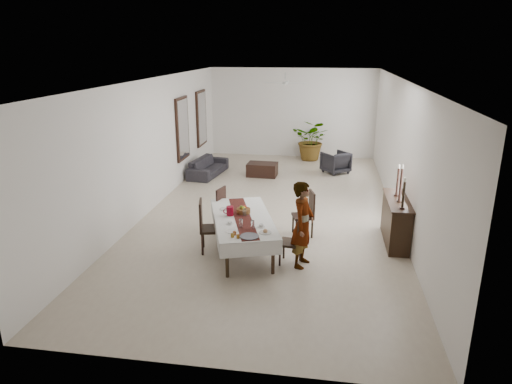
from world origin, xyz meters
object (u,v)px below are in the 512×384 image
object	(u,v)px
dining_table_top	(243,219)
sofa	(208,167)
woman	(303,225)
sideboard_body	(396,222)
red_pitcher	(230,211)

from	to	relation	value
dining_table_top	sofa	world-z (taller)	dining_table_top
woman	sideboard_body	size ratio (longest dim) A/B	1.07
woman	sofa	size ratio (longest dim) A/B	0.88
sideboard_body	sofa	distance (m)	6.88
sofa	dining_table_top	bearing A→B (deg)	-150.53
red_pitcher	sideboard_body	distance (m)	3.46
red_pitcher	sideboard_body	size ratio (longest dim) A/B	0.12
dining_table_top	woman	bearing A→B (deg)	-38.56
woman	sideboard_body	xyz separation A→B (m)	(1.86, 1.35, -0.36)
red_pitcher	sofa	bearing A→B (deg)	109.15
red_pitcher	dining_table_top	bearing A→B (deg)	-13.33
sideboard_body	dining_table_top	bearing A→B (deg)	-163.85
sideboard_body	woman	bearing A→B (deg)	-143.98
dining_table_top	sofa	size ratio (longest dim) A/B	1.22
dining_table_top	woman	xyz separation A→B (m)	(1.21, -0.46, 0.14)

